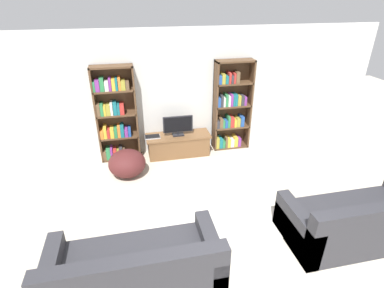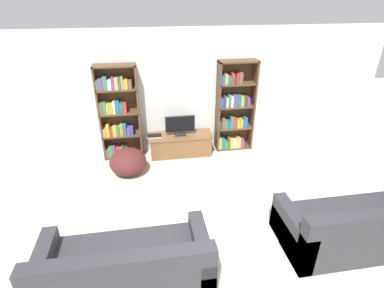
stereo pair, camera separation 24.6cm
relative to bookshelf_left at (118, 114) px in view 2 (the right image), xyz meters
name	(u,v)px [view 2 (the right image)]	position (x,y,z in m)	size (l,w,h in m)	color
wall_back	(185,92)	(1.41, 0.18, 0.33)	(8.80, 0.06, 2.60)	silver
bookshelf_left	(118,114)	(0.00, 0.00, 0.00)	(0.81, 0.30, 1.97)	#513823
bookshelf_right	(234,109)	(2.45, 0.00, -0.05)	(0.81, 0.30, 1.97)	#513823
tv_stand	(180,144)	(1.26, -0.14, -0.74)	(1.37, 0.50, 0.46)	brown
television	(180,125)	(1.26, -0.15, -0.28)	(0.63, 0.16, 0.43)	black
laptop	(154,136)	(0.71, -0.14, -0.50)	(0.32, 0.21, 0.03)	#B7B7BC
area_rug	(206,205)	(1.45, -1.99, -0.97)	(2.02, 1.93, 0.02)	beige
couch_left_sectional	(126,269)	(0.20, -3.32, -0.69)	(2.00, 0.92, 0.83)	#2D2D33
couch_right_sofa	(356,228)	(3.33, -3.14, -0.69)	(2.03, 0.97, 0.84)	#2D2D33
beanbag_ottoman	(128,162)	(0.16, -0.75, -0.72)	(0.71, 0.71, 0.52)	#4C1E1E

